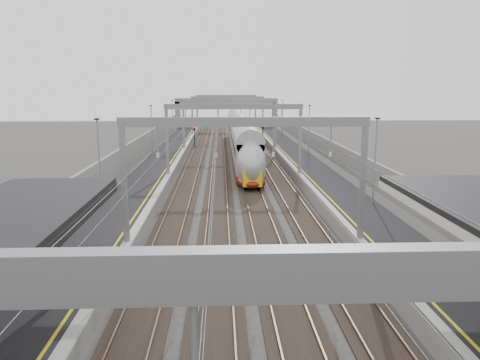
{
  "coord_description": "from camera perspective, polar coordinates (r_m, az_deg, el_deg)",
  "views": [
    {
      "loc": [
        -1.23,
        -2.1,
        9.06
      ],
      "look_at": [
        0.0,
        27.98,
        3.12
      ],
      "focal_mm": 35.0,
      "sensor_mm": 36.0,
      "label": 1
    }
  ],
  "objects": [
    {
      "name": "platform_left",
      "position": [
        48.35,
        -10.36,
        0.77
      ],
      "size": [
        4.0,
        120.0,
        1.0
      ],
      "primitive_type": "cube",
      "color": "black",
      "rests_on": "ground"
    },
    {
      "name": "platform_right",
      "position": [
        48.75,
        8.61,
        0.92
      ],
      "size": [
        4.0,
        120.0,
        1.0
      ],
      "primitive_type": "cube",
      "color": "black",
      "rests_on": "ground"
    },
    {
      "name": "tracks",
      "position": [
        47.97,
        -0.83,
        0.33
      ],
      "size": [
        11.4,
        140.0,
        0.2
      ],
      "color": "black",
      "rests_on": "ground"
    },
    {
      "name": "overhead_line",
      "position": [
        53.81,
        -1.04,
        8.05
      ],
      "size": [
        13.0,
        140.0,
        6.6
      ],
      "color": "gray",
      "rests_on": "platform_left"
    },
    {
      "name": "overbridge",
      "position": [
        102.17,
        -1.68,
        9.05
      ],
      "size": [
        22.0,
        2.2,
        6.9
      ],
      "color": "slate",
      "rests_on": "ground"
    },
    {
      "name": "wall_left",
      "position": [
        48.72,
        -14.13,
        2.01
      ],
      "size": [
        0.3,
        120.0,
        3.2
      ],
      "primitive_type": "cube",
      "color": "slate",
      "rests_on": "ground"
    },
    {
      "name": "wall_right",
      "position": [
        49.28,
        12.3,
        2.19
      ],
      "size": [
        0.3,
        120.0,
        3.2
      ],
      "primitive_type": "cube",
      "color": "slate",
      "rests_on": "ground"
    },
    {
      "name": "train",
      "position": [
        63.21,
        0.15,
        4.83
      ],
      "size": [
        2.69,
        49.1,
        4.26
      ],
      "color": "maroon",
      "rests_on": "ground"
    },
    {
      "name": "signal_green",
      "position": [
        71.19,
        -5.56,
        5.75
      ],
      "size": [
        0.32,
        0.32,
        3.48
      ],
      "color": "black",
      "rests_on": "ground"
    },
    {
      "name": "signal_red_near",
      "position": [
        72.91,
        1.15,
        5.93
      ],
      "size": [
        0.32,
        0.32,
        3.48
      ],
      "color": "black",
      "rests_on": "ground"
    },
    {
      "name": "signal_red_far",
      "position": [
        74.1,
        2.81,
        6.0
      ],
      "size": [
        0.32,
        0.32,
        3.48
      ],
      "color": "black",
      "rests_on": "ground"
    }
  ]
}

